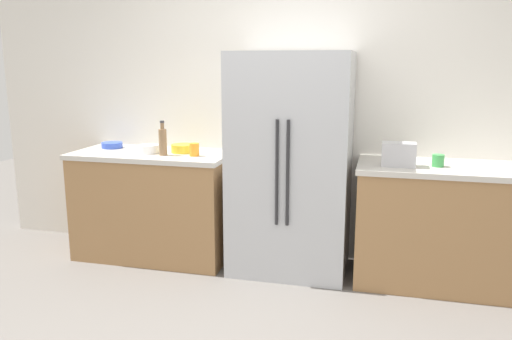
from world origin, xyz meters
The scene contains 11 objects.
kitchen_back_panel centered at (0.00, 1.74, 1.44)m, with size 5.53×0.10×2.88m, color silver.
counter_left centered at (-1.12, 1.37, 0.46)m, with size 1.32×0.65×0.91m.
counter_right centered at (1.34, 1.37, 0.46)m, with size 1.52×0.65×0.91m.
refrigerator centered at (0.06, 1.36, 0.86)m, with size 0.91×0.65×1.73m.
toaster centered at (0.87, 1.27, 1.00)m, with size 0.24×0.14×0.17m, color silver.
bottle_a centered at (-0.97, 1.26, 1.03)m, with size 0.06×0.06×0.28m.
cup_a centered at (1.15, 1.32, 0.95)m, with size 0.08×0.08×0.09m, color green.
cup_b centered at (-0.71, 1.29, 0.96)m, with size 0.08×0.08×0.10m, color orange.
bowl_a centered at (-0.86, 1.42, 0.94)m, with size 0.20×0.20×0.07m, color yellow.
bowl_b centered at (-1.55, 1.48, 0.93)m, with size 0.18×0.18×0.05m, color blue.
bowl_c centered at (-1.12, 1.32, 0.95)m, with size 0.17×0.17×0.07m, color white.
Camera 1 is at (0.76, -2.48, 1.64)m, focal length 35.71 mm.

